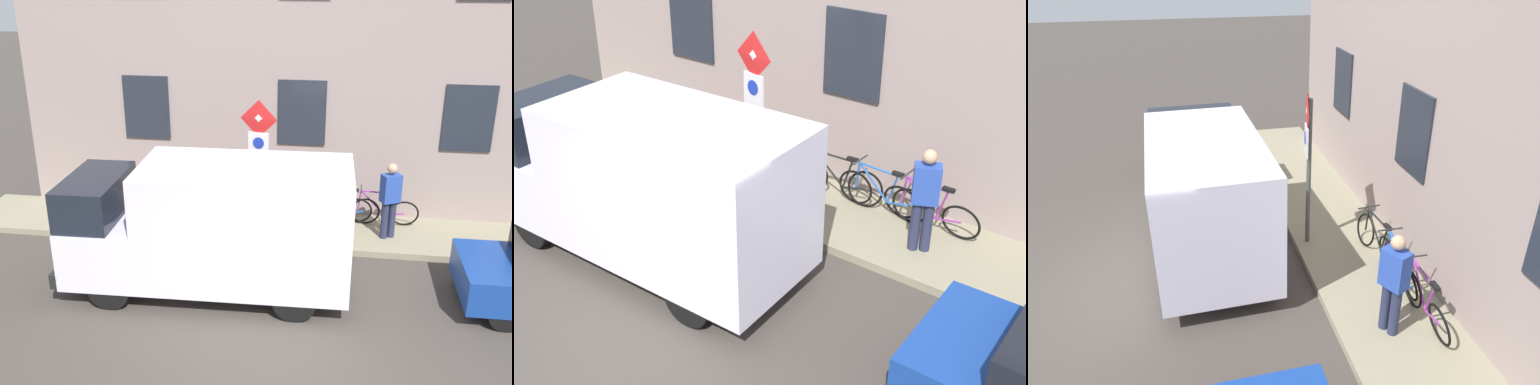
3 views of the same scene
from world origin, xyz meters
The scene contains 8 objects.
ground_plane centered at (0.00, 0.00, 0.00)m, with size 80.00×80.00×0.00m, color #433C37.
sidewalk_slab centered at (4.18, 0.00, 0.07)m, with size 1.95×15.42×0.14m, color gray.
sign_post_stacked centered at (3.41, 0.75, 2.17)m, with size 0.19×0.55×3.01m.
delivery_van centered at (1.50, 1.33, 1.33)m, with size 2.14×5.38×2.50m.
bicycle_purple centered at (4.60, -1.91, 0.51)m, with size 0.46×1.71×0.89m.
bicycle_blue centered at (4.60, -1.03, 0.51)m, with size 0.46×1.71×0.89m.
bicycle_black centered at (4.60, -0.15, 0.51)m, with size 0.46×1.71×0.89m.
pedestrian centered at (3.98, -2.03, 1.07)m, with size 0.41×0.47×1.72m.
Camera 2 is at (-4.23, -5.28, 5.88)m, focal length 45.66 mm.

